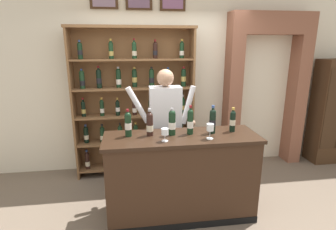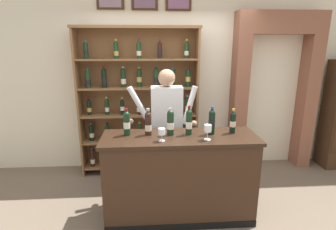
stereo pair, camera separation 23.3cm
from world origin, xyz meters
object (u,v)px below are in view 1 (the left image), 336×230
(tasting_bottle_bianco, at_px, (150,124))
(tasting_bottle_chianti, at_px, (233,120))
(wine_shelf, at_px, (134,101))
(shopkeeper, at_px, (165,120))
(side_cabinet, at_px, (332,112))
(tasting_bottle_vin_santo, at_px, (128,124))
(tasting_counter, at_px, (181,177))
(tasting_bottle_super_tuscan, at_px, (172,122))
(tasting_bottle_riserva, at_px, (190,121))
(wine_glass_center, at_px, (165,132))
(tasting_bottle_grappa, at_px, (213,120))
(wine_glass_right, at_px, (210,128))

(tasting_bottle_bianco, height_order, tasting_bottle_chianti, tasting_bottle_bianco)
(wine_shelf, distance_m, shopkeeper, 0.81)
(side_cabinet, relative_size, tasting_bottle_bianco, 5.74)
(tasting_bottle_vin_santo, bearing_deg, tasting_counter, -7.11)
(tasting_bottle_bianco, xyz_separation_m, tasting_bottle_chianti, (0.97, 0.00, -0.00))
(tasting_bottle_super_tuscan, relative_size, tasting_bottle_riserva, 0.93)
(tasting_bottle_vin_santo, distance_m, wine_glass_center, 0.44)
(shopkeeper, xyz_separation_m, tasting_bottle_super_tuscan, (0.01, -0.47, 0.10))
(tasting_bottle_riserva, bearing_deg, tasting_bottle_chianti, 2.34)
(wine_shelf, height_order, side_cabinet, wine_shelf)
(tasting_bottle_vin_santo, xyz_separation_m, tasting_bottle_chianti, (1.21, -0.00, -0.01))
(side_cabinet, distance_m, tasting_bottle_grappa, 2.73)
(tasting_bottle_bianco, bearing_deg, tasting_bottle_riserva, -2.00)
(wine_glass_right, bearing_deg, tasting_bottle_chianti, 32.01)
(tasting_bottle_riserva, height_order, tasting_bottle_chianti, tasting_bottle_riserva)
(wine_shelf, xyz_separation_m, tasting_counter, (0.50, -1.22, -0.66))
(tasting_counter, distance_m, tasting_bottle_chianti, 0.89)
(wine_glass_center, bearing_deg, tasting_bottle_super_tuscan, 60.93)
(tasting_bottle_chianti, relative_size, wine_glass_center, 2.04)
(shopkeeper, distance_m, tasting_bottle_vin_santo, 0.66)
(tasting_bottle_super_tuscan, bearing_deg, shopkeeper, 91.78)
(shopkeeper, bearing_deg, tasting_bottle_grappa, -44.24)
(side_cabinet, xyz_separation_m, tasting_counter, (-2.84, -1.18, -0.38))
(tasting_counter, relative_size, tasting_bottle_super_tuscan, 5.61)
(tasting_counter, bearing_deg, side_cabinet, 22.58)
(tasting_bottle_riserva, bearing_deg, wine_glass_center, -148.63)
(side_cabinet, xyz_separation_m, wine_glass_right, (-2.56, -1.32, 0.25))
(wine_shelf, xyz_separation_m, shopkeeper, (0.38, -0.70, -0.11))
(wine_glass_center, bearing_deg, side_cabinet, 23.45)
(tasting_bottle_riserva, height_order, wine_glass_center, tasting_bottle_riserva)
(shopkeeper, bearing_deg, tasting_counter, -77.29)
(tasting_bottle_super_tuscan, height_order, tasting_bottle_riserva, tasting_bottle_riserva)
(side_cabinet, bearing_deg, wine_shelf, 179.28)
(wine_shelf, bearing_deg, tasting_counter, -67.77)
(tasting_counter, bearing_deg, wine_glass_center, -145.91)
(wine_glass_right, bearing_deg, tasting_bottle_riserva, 133.19)
(tasting_bottle_bianco, height_order, tasting_bottle_super_tuscan, tasting_bottle_super_tuscan)
(wine_shelf, relative_size, side_cabinet, 1.28)
(tasting_bottle_vin_santo, relative_size, tasting_bottle_chianti, 1.08)
(wine_shelf, height_order, wine_glass_center, wine_shelf)
(side_cabinet, relative_size, tasting_bottle_chianti, 6.13)
(tasting_bottle_riserva, distance_m, tasting_bottle_grappa, 0.26)
(tasting_bottle_bianco, height_order, tasting_bottle_riserva, tasting_bottle_riserva)
(wine_shelf, distance_m, tasting_bottle_chianti, 1.60)
(tasting_bottle_bianco, distance_m, wine_glass_right, 0.67)
(tasting_bottle_vin_santo, distance_m, tasting_bottle_bianco, 0.24)
(tasting_bottle_chianti, relative_size, wine_glass_right, 1.70)
(shopkeeper, distance_m, tasting_bottle_riserva, 0.53)
(shopkeeper, bearing_deg, tasting_bottle_bianco, -117.43)
(side_cabinet, relative_size, tasting_bottle_super_tuscan, 5.66)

